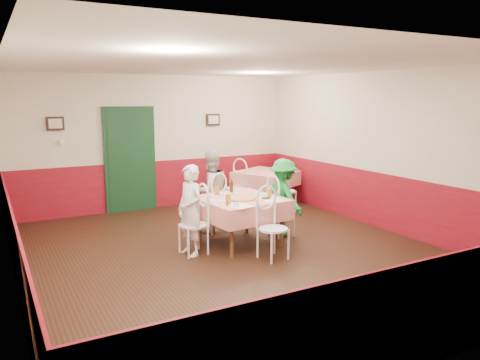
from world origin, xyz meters
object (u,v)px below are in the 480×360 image
beer_bottle (231,187)px  diner_right (283,197)px  chair_right (281,210)px  glass_c (217,191)px  chair_second_b (285,191)px  glass_b (270,193)px  main_table (240,221)px  second_table (266,189)px  chair_far (212,207)px  chair_near (273,229)px  diner_left (190,210)px  chair_left (193,225)px  diner_far (211,191)px  chair_second_a (235,188)px  wallet (266,198)px  glass_a (228,199)px  pizza (242,198)px

beer_bottle → diner_right: (0.82, -0.34, -0.21)m
chair_right → glass_c: (-1.05, 0.32, 0.38)m
chair_second_b → glass_b: (-1.38, -1.58, 0.38)m
main_table → second_table: 2.79m
main_table → beer_bottle: (0.07, 0.43, 0.49)m
second_table → glass_b: bearing=-120.5°
chair_far → chair_near: same height
diner_left → chair_near: bearing=40.2°
second_table → chair_second_b: (0.00, -0.75, 0.08)m
chair_left → diner_right: bearing=93.6°
chair_near → chair_far: bearing=88.6°
chair_left → diner_right: diner_right is taller
chair_far → beer_bottle: bearing=93.0°
chair_far → beer_bottle: beer_bottle is taller
glass_c → chair_right: bearing=-17.0°
chair_second_b → chair_right: bearing=-151.3°
chair_left → diner_far: 1.27m
chair_left → beer_bottle: size_ratio=4.26×
main_table → chair_second_a: chair_second_a is taller
diner_far → diner_right: bearing=136.1°
chair_far → diner_left: size_ratio=0.66×
second_table → chair_right: chair_right is taller
main_table → wallet: size_ratio=11.09×
second_table → glass_a: bearing=-131.7°
chair_left → diner_right: (1.74, 0.18, 0.21)m
wallet → main_table: bearing=135.6°
main_table → chair_second_b: chair_second_b is taller
second_table → main_table: bearing=-130.2°
diner_far → wallet: bearing=105.1°
chair_near → diner_right: 1.26m
chair_left → glass_c: (0.64, 0.50, 0.38)m
chair_right → chair_second_a: (0.21, 2.04, 0.00)m
glass_b → beer_bottle: (-0.36, 0.63, 0.04)m
chair_right → beer_bottle: size_ratio=4.26×
wallet → diner_right: 0.68m
main_table → pizza: (-0.01, -0.08, 0.40)m
second_table → diner_right: 2.25m
beer_bottle → diner_left: 1.11m
glass_a → diner_right: diner_right is taller
chair_second_b → wallet: (-1.48, -1.64, 0.32)m
glass_c → diner_left: diner_left is taller
chair_left → chair_right: (1.69, 0.18, 0.00)m
chair_far → diner_far: 0.28m
chair_near → diner_right: diner_right is taller
glass_b → chair_second_b: bearing=49.0°
chair_near → diner_right: bearing=42.0°
chair_left → chair_far: bearing=138.6°
chair_second_a → diner_left: diner_left is taller
chair_near → beer_bottle: 1.34m
chair_second_b → chair_left: bearing=-175.8°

